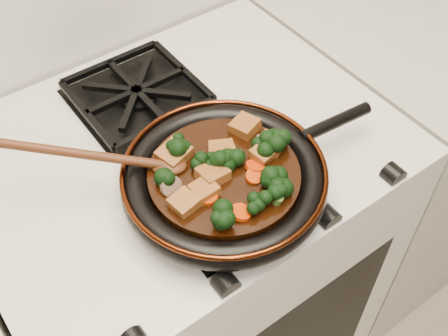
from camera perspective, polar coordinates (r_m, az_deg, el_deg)
stove at (r=1.37m, az=-3.50°, el=-10.54°), size 0.76×0.60×0.90m
burner_grate_front at (r=0.92m, az=0.04°, el=-1.98°), size 0.23×0.23×0.03m
burner_grate_back at (r=1.08m, az=-8.81°, el=7.38°), size 0.23×0.23×0.03m
skillet at (r=0.89m, az=0.12°, el=-1.04°), size 0.45×0.33×0.05m
braising_sauce at (r=0.88m, az=0.00°, el=-0.89°), size 0.24×0.24×0.02m
tofu_cube_0 at (r=0.91m, az=4.81°, el=2.44°), size 0.05×0.05×0.02m
tofu_cube_1 at (r=0.86m, az=-1.16°, el=-0.69°), size 0.05×0.04×0.03m
tofu_cube_2 at (r=0.83m, az=-4.08°, el=-3.60°), size 0.04×0.04×0.02m
tofu_cube_3 at (r=0.89m, az=4.02°, el=1.45°), size 0.04×0.04×0.02m
tofu_cube_4 at (r=0.93m, az=2.14°, el=4.21°), size 0.05×0.05×0.03m
tofu_cube_5 at (r=0.89m, az=-0.10°, el=1.61°), size 0.05×0.05×0.03m
tofu_cube_6 at (r=0.84m, az=-1.99°, el=-2.30°), size 0.04×0.04×0.02m
tofu_cube_7 at (r=0.90m, az=-0.37°, el=1.81°), size 0.05×0.05×0.02m
tofu_cube_8 at (r=0.89m, az=-5.07°, el=1.38°), size 0.06×0.05×0.03m
broccoli_floret_0 at (r=0.90m, az=4.15°, el=2.05°), size 0.09×0.09×0.06m
broccoli_floret_1 at (r=0.83m, az=3.53°, el=-3.78°), size 0.06×0.07×0.06m
broccoli_floret_2 at (r=0.87m, az=-6.13°, el=-0.77°), size 0.08×0.09×0.07m
broccoli_floret_3 at (r=0.80m, az=-0.31°, el=-5.44°), size 0.06×0.06×0.05m
broccoli_floret_4 at (r=0.83m, az=5.49°, el=-3.09°), size 0.08×0.08×0.07m
broccoli_floret_5 at (r=0.87m, az=-1.76°, el=0.39°), size 0.06×0.06×0.06m
broccoli_floret_6 at (r=0.85m, az=5.23°, el=-1.63°), size 0.07×0.07×0.07m
broccoli_floret_7 at (r=0.88m, az=0.50°, el=0.60°), size 0.08×0.08×0.07m
broccoli_floret_8 at (r=0.91m, az=5.16°, el=2.44°), size 0.07×0.07×0.06m
broccoli_floret_9 at (r=0.90m, az=-4.84°, el=1.98°), size 0.09×0.08×0.07m
carrot_coin_0 at (r=0.84m, az=-1.59°, el=-2.99°), size 0.03×0.03×0.01m
carrot_coin_1 at (r=0.88m, az=3.16°, el=0.13°), size 0.03×0.03×0.02m
carrot_coin_2 at (r=0.82m, az=1.72°, el=-4.54°), size 0.03×0.03×0.02m
carrot_coin_3 at (r=0.87m, az=3.06°, el=-0.86°), size 0.03×0.03×0.02m
mushroom_slice_0 at (r=0.91m, az=-4.39°, el=2.33°), size 0.04×0.05×0.03m
mushroom_slice_1 at (r=0.85m, az=-5.40°, el=-1.87°), size 0.04×0.03×0.03m
mushroom_slice_2 at (r=0.89m, az=-5.44°, el=0.88°), size 0.03×0.03×0.02m
mushroom_slice_3 at (r=0.91m, az=4.04°, el=2.62°), size 0.03×0.03×0.03m
wooden_spoon at (r=0.88m, az=-10.62°, el=0.90°), size 0.15×0.11×0.26m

